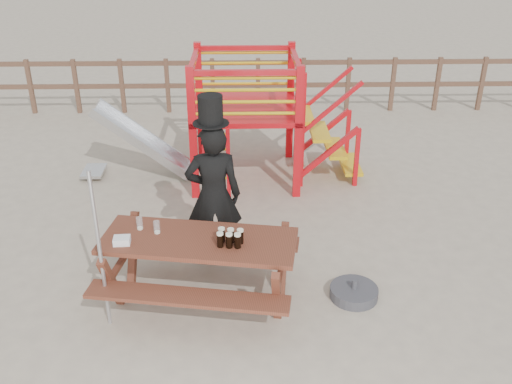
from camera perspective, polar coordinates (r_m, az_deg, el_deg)
name	(u,v)px	position (r m, az deg, el deg)	size (l,w,h in m)	color
ground	(231,306)	(6.75, -2.51, -11.28)	(60.00, 60.00, 0.00)	tan
back_fence	(235,79)	(12.79, -2.08, 11.18)	(15.09, 0.09, 1.20)	brown
playground_fort	(241,116)	(9.42, -1.54, 7.61)	(4.71, 1.84, 2.10)	red
picnic_table	(200,262)	(6.55, -5.65, -6.99)	(2.38, 1.83, 0.84)	brown
man_with_hat	(213,192)	(7.03, -4.27, -0.02)	(0.71, 0.49, 2.23)	black
metal_pole	(100,252)	(6.17, -15.33, -5.82)	(0.04, 0.04, 1.86)	#B2B2B7
parasol_base	(354,292)	(6.93, 9.76, -9.87)	(0.57, 0.57, 0.24)	#3B3A40
paper_bag	(122,240)	(6.42, -13.27, -4.74)	(0.18, 0.14, 0.08)	white
stout_pints	(230,238)	(6.21, -2.63, -4.60)	(0.29, 0.20, 0.17)	black
empty_glasses	(148,226)	(6.58, -10.74, -3.33)	(0.28, 0.17, 0.15)	silver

